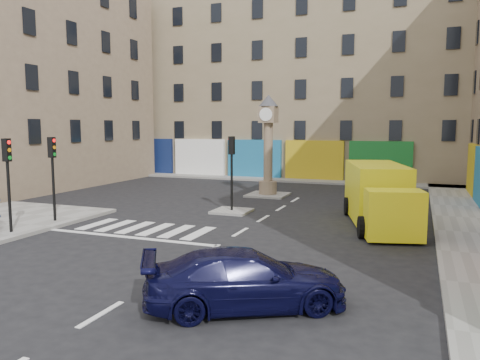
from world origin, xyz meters
The scene contains 13 objects.
ground centered at (0.00, 0.00, 0.00)m, with size 120.00×120.00×0.00m, color black.
sidewalk_right centered at (8.70, 10.00, 0.07)m, with size 2.60×30.00×0.15m, color gray.
sidewalk_far centered at (-4.00, 22.20, 0.07)m, with size 32.00×2.40×0.15m, color gray.
island_near centered at (-2.00, 8.00, 0.06)m, with size 1.80×1.80×0.12m, color gray.
island_far centered at (-2.00, 14.00, 0.06)m, with size 2.40×2.40×0.12m, color gray.
building_far centered at (-4.00, 28.00, 8.50)m, with size 32.00×10.00×17.00m, color #8A775C.
building_left centered at (-19.00, 12.00, 7.50)m, with size 8.00×20.00×15.00m, color #89745A.
traffic_light_left_near centered at (-8.30, 0.20, 2.62)m, with size 0.28×0.22×3.70m.
traffic_light_left_far centered at (-8.30, 2.60, 2.62)m, with size 0.28×0.22×3.70m.
traffic_light_island centered at (-2.00, 8.00, 2.59)m, with size 0.28×0.22×3.70m.
clock_pillar centered at (-2.00, 14.00, 3.55)m, with size 1.20×1.20×6.10m.
navy_sedan centered at (2.97, -3.41, 0.70)m, with size 1.97×4.84×1.40m, color black.
yellow_van centered at (5.12, 7.66, 1.30)m, with size 3.90×7.50×2.62m.
Camera 1 is at (6.72, -13.52, 4.33)m, focal length 35.00 mm.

